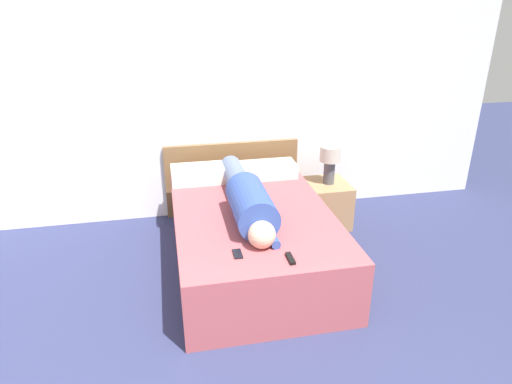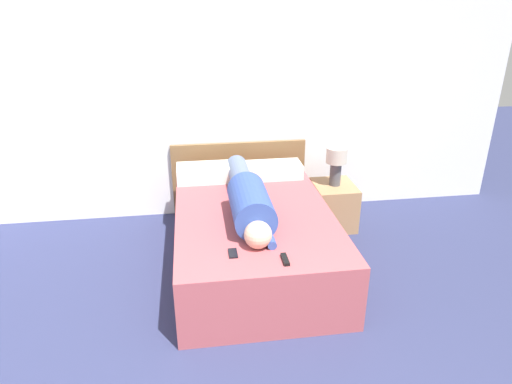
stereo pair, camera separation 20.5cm
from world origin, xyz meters
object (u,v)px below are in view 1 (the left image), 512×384
object	(u,v)px
cell_phone	(238,254)
bed	(253,239)
nightstand	(327,203)
pillow_near_headboard	(203,174)
pillow_second	(267,170)
tv_remote	(290,258)
person_lying	(247,199)
table_lamp	(330,160)

from	to	relation	value
cell_phone	bed	bearing A→B (deg)	70.19
nightstand	pillow_near_headboard	bearing A→B (deg)	174.46
nightstand	pillow_second	distance (m)	0.76
pillow_second	nightstand	bearing A→B (deg)	-11.16
nightstand	cell_phone	distance (m)	1.85
pillow_near_headboard	bed	bearing A→B (deg)	-65.89
tv_remote	cell_phone	world-z (taller)	tv_remote
person_lying	tv_remote	xyz separation A→B (m)	(0.16, -0.81, -0.13)
cell_phone	nightstand	bearing A→B (deg)	48.55
table_lamp	pillow_second	world-z (taller)	table_lamp
nightstand	person_lying	size ratio (longest dim) A/B	0.30
pillow_near_headboard	tv_remote	bearing A→B (deg)	-74.10
pillow_near_headboard	cell_phone	world-z (taller)	pillow_near_headboard
pillow_near_headboard	cell_phone	xyz separation A→B (m)	(0.11, -1.49, -0.07)
person_lying	pillow_second	distance (m)	0.91
pillow_second	cell_phone	xyz separation A→B (m)	(-0.56, -1.49, -0.07)
pillow_near_headboard	pillow_second	size ratio (longest dim) A/B	1.05
person_lying	bed	bearing A→B (deg)	34.94
pillow_second	cell_phone	bearing A→B (deg)	-110.62
table_lamp	pillow_near_headboard	distance (m)	1.32
nightstand	table_lamp	distance (m)	0.50
bed	tv_remote	world-z (taller)	tv_remote
bed	cell_phone	xyz separation A→B (m)	(-0.25, -0.70, 0.28)
nightstand	bed	bearing A→B (deg)	-144.97
bed	person_lying	world-z (taller)	person_lying
table_lamp	tv_remote	size ratio (longest dim) A/B	2.72
pillow_near_headboard	pillow_second	xyz separation A→B (m)	(0.67, 0.00, -0.01)
bed	nightstand	world-z (taller)	bed
bed	table_lamp	xyz separation A→B (m)	(0.95, 0.67, 0.46)
pillow_near_headboard	tv_remote	world-z (taller)	pillow_near_headboard
bed	tv_remote	bearing A→B (deg)	-82.51
nightstand	pillow_near_headboard	distance (m)	1.37
nightstand	person_lying	distance (m)	1.31
nightstand	pillow_second	size ratio (longest dim) A/B	0.83
nightstand	person_lying	xyz separation A→B (m)	(-1.01, -0.71, 0.46)
table_lamp	person_lying	xyz separation A→B (m)	(-1.01, -0.71, -0.04)
table_lamp	cell_phone	world-z (taller)	table_lamp
person_lying	pillow_near_headboard	distance (m)	0.89
pillow_second	tv_remote	size ratio (longest dim) A/B	4.02
bed	cell_phone	world-z (taller)	cell_phone
table_lamp	person_lying	size ratio (longest dim) A/B	0.25
nightstand	cell_phone	xyz separation A→B (m)	(-1.20, -1.36, 0.32)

